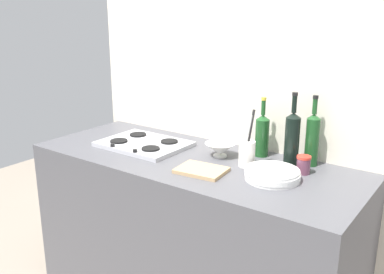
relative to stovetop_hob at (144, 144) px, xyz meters
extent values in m
cube|color=#4C4C51|center=(0.36, -0.02, -0.46)|extent=(1.80, 0.70, 0.90)
cube|color=beige|center=(0.36, 0.36, 0.37)|extent=(1.90, 0.06, 2.56)
cube|color=#B2B2B7|center=(0.00, 0.00, 0.00)|extent=(0.49, 0.36, 0.02)
cylinder|color=black|center=(-0.12, -0.08, 0.02)|extent=(0.10, 0.10, 0.01)
cylinder|color=black|center=(0.12, -0.08, 0.02)|extent=(0.10, 0.10, 0.01)
cylinder|color=black|center=(-0.12, 0.08, 0.02)|extent=(0.10, 0.10, 0.01)
cylinder|color=black|center=(0.12, 0.08, 0.02)|extent=(0.10, 0.10, 0.01)
cylinder|color=black|center=(-0.09, -0.17, 0.02)|extent=(0.02, 0.02, 0.02)
cylinder|color=black|center=(0.09, -0.17, 0.02)|extent=(0.02, 0.02, 0.02)
cylinder|color=white|center=(0.83, -0.03, -0.01)|extent=(0.26, 0.26, 0.01)
cylinder|color=white|center=(0.83, -0.04, 0.01)|extent=(0.26, 0.26, 0.01)
cylinder|color=white|center=(0.83, -0.03, 0.02)|extent=(0.26, 0.26, 0.01)
cylinder|color=white|center=(0.83, -0.04, 0.03)|extent=(0.26, 0.26, 0.01)
cylinder|color=#19471E|center=(0.90, 0.26, 0.11)|extent=(0.07, 0.07, 0.24)
cone|color=#19471E|center=(0.90, 0.26, 0.24)|extent=(0.07, 0.07, 0.02)
cylinder|color=#19471E|center=(0.90, 0.26, 0.29)|extent=(0.02, 0.02, 0.08)
cylinder|color=black|center=(0.90, 0.26, 0.34)|extent=(0.03, 0.03, 0.02)
cylinder|color=black|center=(0.82, 0.19, 0.11)|extent=(0.07, 0.07, 0.25)
cone|color=black|center=(0.82, 0.19, 0.25)|extent=(0.07, 0.07, 0.03)
cylinder|color=black|center=(0.82, 0.19, 0.30)|extent=(0.02, 0.02, 0.08)
cylinder|color=black|center=(0.82, 0.19, 0.36)|extent=(0.03, 0.03, 0.02)
cylinder|color=#19471E|center=(0.63, 0.24, 0.09)|extent=(0.07, 0.07, 0.20)
cone|color=#19471E|center=(0.63, 0.24, 0.20)|extent=(0.07, 0.07, 0.03)
cylinder|color=#19471E|center=(0.63, 0.24, 0.25)|extent=(0.02, 0.02, 0.08)
cylinder|color=gold|center=(0.63, 0.24, 0.30)|extent=(0.03, 0.03, 0.02)
cylinder|color=white|center=(0.46, 0.10, -0.01)|extent=(0.07, 0.07, 0.01)
cone|color=white|center=(0.46, 0.10, 0.03)|extent=(0.16, 0.16, 0.07)
cylinder|color=silver|center=(0.64, 0.05, 0.05)|extent=(0.08, 0.08, 0.13)
cylinder|color=#262626|center=(0.65, 0.06, 0.16)|extent=(0.03, 0.04, 0.24)
cylinder|color=#B7B7B2|center=(0.65, 0.05, 0.15)|extent=(0.03, 0.05, 0.21)
cylinder|color=#66384C|center=(0.92, 0.12, 0.02)|extent=(0.07, 0.07, 0.08)
cylinder|color=red|center=(0.92, 0.12, 0.07)|extent=(0.07, 0.07, 0.01)
cube|color=tan|center=(0.51, -0.15, 0.00)|extent=(0.25, 0.20, 0.02)
camera|label=1|loc=(1.62, -1.77, 0.75)|focal=40.29mm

